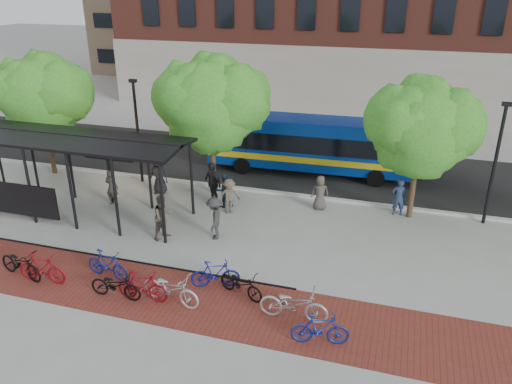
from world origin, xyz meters
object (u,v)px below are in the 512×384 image
(bike_4, at_px, (116,285))
(bike_7, at_px, (215,274))
(bus, at_px, (312,142))
(pedestrian_3, at_px, (229,196))
(bike_3, at_px, (107,264))
(bike_5, at_px, (142,286))
(bike_0, at_px, (21,264))
(bike_11, at_px, (320,329))
(bike_10, at_px, (294,304))
(lamp_post_right, at_px, (495,161))
(lamp_post_left, at_px, (137,129))
(pedestrian_2, at_px, (224,190))
(bike_8, at_px, (241,284))
(pedestrian_4, at_px, (213,183))
(bike_1, at_px, (42,269))
(bike_6, at_px, (171,288))
(pedestrian_9, at_px, (214,218))
(tree_a, at_px, (44,93))
(tree_b, at_px, (213,100))
(pedestrian_7, at_px, (399,197))
(tree_c, at_px, (423,125))
(pedestrian_1, at_px, (112,187))
(bus_shelter, at_px, (64,147))
(pedestrian_6, at_px, (320,193))
(pedestrian_8, at_px, (163,217))
(pedestrian_0, at_px, (159,175))

(bike_4, relative_size, bike_7, 1.09)
(bus, height_order, pedestrian_3, bus)
(bike_3, relative_size, bike_4, 0.96)
(bike_5, bearing_deg, pedestrian_3, -5.83)
(bike_0, xyz_separation_m, bike_11, (10.38, -0.40, -0.02))
(bike_0, bearing_deg, bike_10, -74.58)
(lamp_post_right, height_order, bike_4, lamp_post_right)
(lamp_post_left, relative_size, pedestrian_2, 3.21)
(bike_8, distance_m, pedestrian_4, 7.39)
(lamp_post_right, distance_m, bike_1, 17.45)
(bike_6, distance_m, pedestrian_9, 4.42)
(bus, relative_size, pedestrian_4, 5.45)
(bike_10, bearing_deg, bike_0, 91.50)
(tree_a, distance_m, lamp_post_right, 20.96)
(bike_0, bearing_deg, bike_3, -61.27)
(tree_a, bearing_deg, pedestrian_4, -7.26)
(bike_1, relative_size, pedestrian_9, 1.01)
(tree_b, bearing_deg, bike_5, -84.01)
(pedestrian_2, bearing_deg, pedestrian_7, 156.01)
(pedestrian_7, bearing_deg, pedestrian_4, -2.69)
(tree_c, distance_m, pedestrian_1, 13.59)
(bike_5, bearing_deg, pedestrian_7, -42.42)
(tree_b, xyz_separation_m, pedestrian_2, (0.95, -1.39, -3.66))
(tree_c, height_order, bike_10, tree_c)
(bike_11, relative_size, pedestrian_1, 0.97)
(tree_b, xyz_separation_m, bike_8, (3.83, -7.66, -4.01))
(bus_shelter, distance_m, pedestrian_2, 7.00)
(bike_1, xyz_separation_m, pedestrian_3, (4.18, 6.93, 0.27))
(lamp_post_right, distance_m, pedestrian_1, 16.22)
(bus_shelter, xyz_separation_m, bike_10, (10.95, -4.53, -2.45))
(bike_5, xyz_separation_m, pedestrian_6, (4.15, 8.39, 0.27))
(bus_shelter, height_order, pedestrian_4, bus_shelter)
(tree_c, xyz_separation_m, lamp_post_left, (-13.09, 0.25, -1.31))
(tree_a, bearing_deg, bike_11, -30.41)
(lamp_post_left, height_order, bike_8, lamp_post_left)
(tree_a, relative_size, pedestrian_7, 3.72)
(pedestrian_6, bearing_deg, bike_11, 87.13)
(bike_8, bearing_deg, tree_a, 79.69)
(lamp_post_left, xyz_separation_m, lamp_post_right, (16.00, 0.00, 0.00))
(tree_a, bearing_deg, bike_8, -30.83)
(lamp_post_right, bearing_deg, pedestrian_8, -157.31)
(tree_c, bearing_deg, pedestrian_2, -170.16)
(pedestrian_0, xyz_separation_m, pedestrian_8, (2.25, -4.02, 0.00))
(bike_0, relative_size, bike_1, 1.12)
(tree_c, distance_m, pedestrian_2, 8.79)
(bike_0, height_order, pedestrian_9, pedestrian_9)
(tree_c, bearing_deg, pedestrian_4, -172.21)
(lamp_post_right, xyz_separation_m, bike_1, (-14.71, -9.12, -2.22))
(tree_b, distance_m, pedestrian_7, 9.14)
(bike_5, bearing_deg, bike_1, 88.97)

